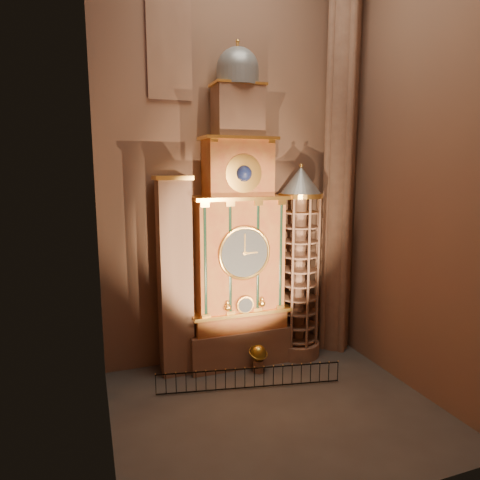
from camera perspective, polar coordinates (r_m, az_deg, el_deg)
name	(u,v)px	position (r m, az deg, el deg)	size (l,w,h in m)	color
floor	(275,408)	(20.55, 4.72, -21.40)	(14.00, 14.00, 0.00)	#383330
wall_back	(231,160)	(23.21, -1.15, 10.64)	(22.00, 22.00, 0.00)	brown
wall_left	(97,155)	(16.00, -18.59, 10.64)	(22.00, 22.00, 0.00)	brown
wall_right	(418,158)	(21.54, 22.62, 10.00)	(22.00, 22.00, 0.00)	brown
astronomical_clock	(238,243)	(22.57, -0.27, -0.36)	(5.60, 2.41, 16.70)	#8C634C
portrait_tower	(175,276)	(22.03, -8.68, -4.78)	(1.80, 1.60, 10.20)	#8C634C
stair_turret	(299,265)	(23.99, 7.86, -3.29)	(2.50, 2.50, 10.80)	#8C634C
gothic_pier	(340,160)	(24.97, 13.22, 10.31)	(2.04, 2.04, 22.00)	#8C634C
stained_glass_window	(169,44)	(23.09, -9.41, 24.34)	(2.20, 0.14, 5.20)	#3B1C7F
celestial_globe	(258,356)	(23.14, 2.45, -15.19)	(1.26, 1.22, 1.47)	#8C634C
iron_railing	(250,378)	(21.66, 1.30, -17.94)	(8.75, 1.77, 1.03)	black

